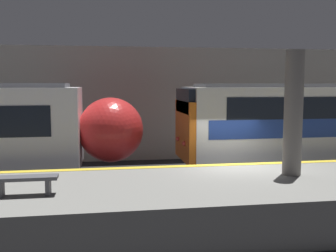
# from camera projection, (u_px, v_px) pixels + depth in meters

# --- Properties ---
(ground_plane) EXTENTS (120.00, 120.00, 0.00)m
(ground_plane) POSITION_uv_depth(u_px,v_px,m) (236.00, 198.00, 12.82)
(ground_plane) COLOR black
(platform) EXTENTS (40.00, 4.23, 1.16)m
(platform) POSITION_uv_depth(u_px,v_px,m) (262.00, 200.00, 10.69)
(platform) COLOR slate
(platform) RESTS_ON ground
(station_rear_barrier) EXTENTS (50.00, 0.15, 5.46)m
(station_rear_barrier) POSITION_uv_depth(u_px,v_px,m) (191.00, 104.00, 19.33)
(station_rear_barrier) COLOR #9E998E
(station_rear_barrier) RESTS_ON ground
(support_pillar_near) EXTENTS (0.52, 0.52, 3.50)m
(support_pillar_near) POSITION_uv_depth(u_px,v_px,m) (293.00, 113.00, 10.98)
(support_pillar_near) COLOR slate
(support_pillar_near) RESTS_ON platform
(platform_bench) EXTENTS (1.50, 0.40, 0.45)m
(platform_bench) POSITION_uv_depth(u_px,v_px,m) (24.00, 181.00, 9.05)
(platform_bench) COLOR #4C4C51
(platform_bench) RESTS_ON platform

